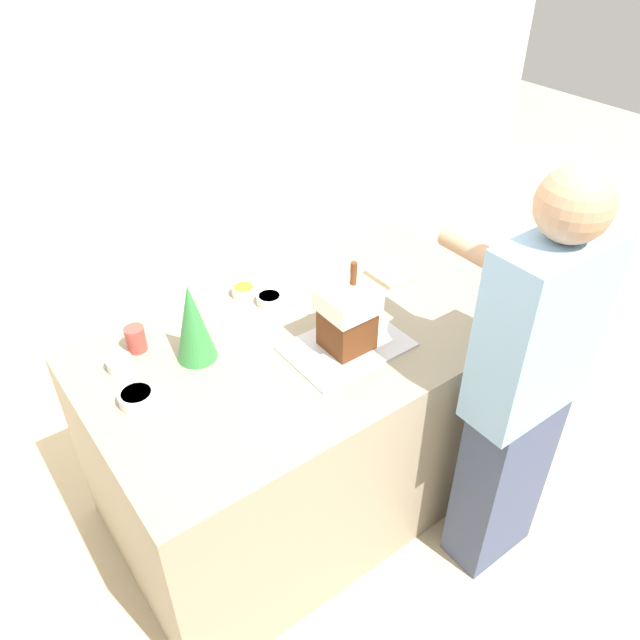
{
  "coord_description": "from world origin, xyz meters",
  "views": [
    {
      "loc": [
        -1.09,
        -1.51,
        2.34
      ],
      "look_at": [
        0.03,
        0.0,
        0.94
      ],
      "focal_mm": 35.0,
      "sensor_mm": 36.0,
      "label": 1
    }
  ],
  "objects_px": {
    "candy_bowl_behind_tray": "(137,397)",
    "cookbook": "(391,274)",
    "baking_tray": "(346,346)",
    "candy_bowl_far_right": "(269,299)",
    "candy_bowl_center_rear": "(244,290)",
    "gingerbread_house": "(347,318)",
    "decorative_tree": "(193,322)",
    "mug": "(136,339)",
    "person": "(523,391)",
    "candy_bowl_near_tray_left": "(119,363)"
  },
  "relations": [
    {
      "from": "candy_bowl_center_rear",
      "to": "cookbook",
      "type": "relative_size",
      "value": 0.61
    },
    {
      "from": "person",
      "to": "candy_bowl_near_tray_left",
      "type": "bearing_deg",
      "value": 139.31
    },
    {
      "from": "candy_bowl_center_rear",
      "to": "candy_bowl_behind_tray",
      "type": "bearing_deg",
      "value": -151.22
    },
    {
      "from": "decorative_tree",
      "to": "candy_bowl_center_rear",
      "type": "xyz_separation_m",
      "value": [
        0.34,
        0.24,
        -0.13
      ]
    },
    {
      "from": "candy_bowl_near_tray_left",
      "to": "cookbook",
      "type": "bearing_deg",
      "value": -5.61
    },
    {
      "from": "baking_tray",
      "to": "cookbook",
      "type": "distance_m",
      "value": 0.53
    },
    {
      "from": "candy_bowl_far_right",
      "to": "mug",
      "type": "bearing_deg",
      "value": 176.18
    },
    {
      "from": "baking_tray",
      "to": "candy_bowl_center_rear",
      "type": "xyz_separation_m",
      "value": [
        -0.13,
        0.52,
        0.02
      ]
    },
    {
      "from": "decorative_tree",
      "to": "candy_bowl_far_right",
      "type": "bearing_deg",
      "value": 18.41
    },
    {
      "from": "gingerbread_house",
      "to": "person",
      "type": "xyz_separation_m",
      "value": [
        0.35,
        -0.54,
        -0.15
      ]
    },
    {
      "from": "person",
      "to": "candy_bowl_behind_tray",
      "type": "bearing_deg",
      "value": 146.52
    },
    {
      "from": "gingerbread_house",
      "to": "candy_bowl_near_tray_left",
      "type": "relative_size",
      "value": 3.61
    },
    {
      "from": "gingerbread_house",
      "to": "candy_bowl_behind_tray",
      "type": "height_order",
      "value": "gingerbread_house"
    },
    {
      "from": "candy_bowl_behind_tray",
      "to": "cookbook",
      "type": "xyz_separation_m",
      "value": [
        1.2,
        0.08,
        -0.02
      ]
    },
    {
      "from": "candy_bowl_center_rear",
      "to": "mug",
      "type": "xyz_separation_m",
      "value": [
        -0.5,
        -0.07,
        0.03
      ]
    },
    {
      "from": "candy_bowl_behind_tray",
      "to": "mug",
      "type": "relative_size",
      "value": 1.25
    },
    {
      "from": "baking_tray",
      "to": "mug",
      "type": "distance_m",
      "value": 0.77
    },
    {
      "from": "candy_bowl_center_rear",
      "to": "mug",
      "type": "height_order",
      "value": "mug"
    },
    {
      "from": "candy_bowl_behind_tray",
      "to": "candy_bowl_far_right",
      "type": "bearing_deg",
      "value": 18.8
    },
    {
      "from": "baking_tray",
      "to": "decorative_tree",
      "type": "relative_size",
      "value": 1.43
    },
    {
      "from": "gingerbread_house",
      "to": "cookbook",
      "type": "bearing_deg",
      "value": 30.07
    },
    {
      "from": "cookbook",
      "to": "candy_bowl_center_rear",
      "type": "bearing_deg",
      "value": 156.7
    },
    {
      "from": "cookbook",
      "to": "person",
      "type": "distance_m",
      "value": 0.81
    },
    {
      "from": "gingerbread_house",
      "to": "candy_bowl_center_rear",
      "type": "height_order",
      "value": "gingerbread_house"
    },
    {
      "from": "baking_tray",
      "to": "person",
      "type": "relative_size",
      "value": 0.26
    },
    {
      "from": "baking_tray",
      "to": "candy_bowl_center_rear",
      "type": "relative_size",
      "value": 4.46
    },
    {
      "from": "baking_tray",
      "to": "gingerbread_house",
      "type": "bearing_deg",
      "value": 31.64
    },
    {
      "from": "baking_tray",
      "to": "mug",
      "type": "relative_size",
      "value": 4.55
    },
    {
      "from": "baking_tray",
      "to": "gingerbread_house",
      "type": "relative_size",
      "value": 1.36
    },
    {
      "from": "candy_bowl_near_tray_left",
      "to": "cookbook",
      "type": "height_order",
      "value": "candy_bowl_near_tray_left"
    },
    {
      "from": "baking_tray",
      "to": "candy_bowl_near_tray_left",
      "type": "bearing_deg",
      "value": 151.98
    },
    {
      "from": "baking_tray",
      "to": "cookbook",
      "type": "bearing_deg",
      "value": 30.07
    },
    {
      "from": "mug",
      "to": "decorative_tree",
      "type": "bearing_deg",
      "value": -46.84
    },
    {
      "from": "gingerbread_house",
      "to": "decorative_tree",
      "type": "height_order",
      "value": "gingerbread_house"
    },
    {
      "from": "decorative_tree",
      "to": "candy_bowl_far_right",
      "type": "height_order",
      "value": "decorative_tree"
    },
    {
      "from": "candy_bowl_center_rear",
      "to": "person",
      "type": "height_order",
      "value": "person"
    },
    {
      "from": "candy_bowl_near_tray_left",
      "to": "person",
      "type": "distance_m",
      "value": 1.41
    },
    {
      "from": "cookbook",
      "to": "mug",
      "type": "xyz_separation_m",
      "value": [
        -1.09,
        0.18,
        0.04
      ]
    },
    {
      "from": "gingerbread_house",
      "to": "person",
      "type": "bearing_deg",
      "value": -56.94
    },
    {
      "from": "gingerbread_house",
      "to": "person",
      "type": "distance_m",
      "value": 0.66
    },
    {
      "from": "gingerbread_house",
      "to": "candy_bowl_center_rear",
      "type": "relative_size",
      "value": 3.28
    },
    {
      "from": "candy_bowl_near_tray_left",
      "to": "candy_bowl_center_rear",
      "type": "relative_size",
      "value": 0.91
    },
    {
      "from": "candy_bowl_far_right",
      "to": "person",
      "type": "height_order",
      "value": "person"
    },
    {
      "from": "candy_bowl_behind_tray",
      "to": "cookbook",
      "type": "height_order",
      "value": "candy_bowl_behind_tray"
    },
    {
      "from": "candy_bowl_far_right",
      "to": "candy_bowl_near_tray_left",
      "type": "bearing_deg",
      "value": -177.53
    },
    {
      "from": "gingerbread_house",
      "to": "candy_bowl_near_tray_left",
      "type": "xyz_separation_m",
      "value": [
        -0.72,
        0.38,
        -0.11
      ]
    },
    {
      "from": "baking_tray",
      "to": "candy_bowl_far_right",
      "type": "relative_size",
      "value": 4.21
    },
    {
      "from": "decorative_tree",
      "to": "candy_bowl_behind_tray",
      "type": "relative_size",
      "value": 2.55
    },
    {
      "from": "decorative_tree",
      "to": "candy_bowl_center_rear",
      "type": "relative_size",
      "value": 3.12
    },
    {
      "from": "decorative_tree",
      "to": "candy_bowl_near_tray_left",
      "type": "distance_m",
      "value": 0.3
    }
  ]
}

